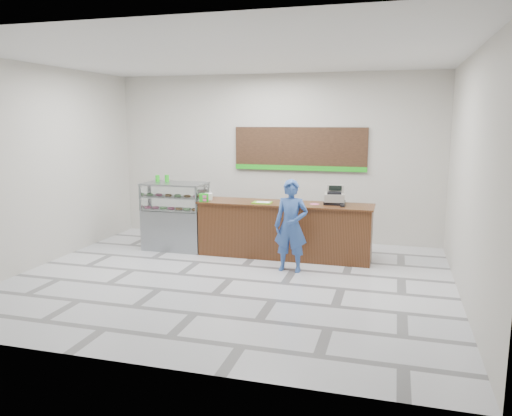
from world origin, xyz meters
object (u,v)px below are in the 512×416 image
(cash_register, at_px, (335,197))
(customer, at_px, (291,226))
(display_case, at_px, (176,215))
(serving_tray, at_px, (262,203))
(sales_counter, at_px, (285,230))

(cash_register, bearing_deg, customer, -127.76)
(display_case, xyz_separation_m, serving_tray, (1.82, -0.13, 0.36))
(cash_register, xyz_separation_m, customer, (-0.61, -0.97, -0.37))
(cash_register, distance_m, customer, 1.20)
(display_case, bearing_deg, serving_tray, -4.20)
(sales_counter, height_order, serving_tray, serving_tray)
(serving_tray, relative_size, customer, 0.22)
(cash_register, height_order, customer, customer)
(sales_counter, distance_m, customer, 0.93)
(sales_counter, xyz_separation_m, serving_tray, (-0.40, -0.13, 0.52))
(display_case, xyz_separation_m, customer, (2.51, -0.84, 0.11))
(sales_counter, relative_size, display_case, 2.45)
(sales_counter, bearing_deg, customer, -70.60)
(display_case, height_order, serving_tray, display_case)
(sales_counter, bearing_deg, display_case, -179.99)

